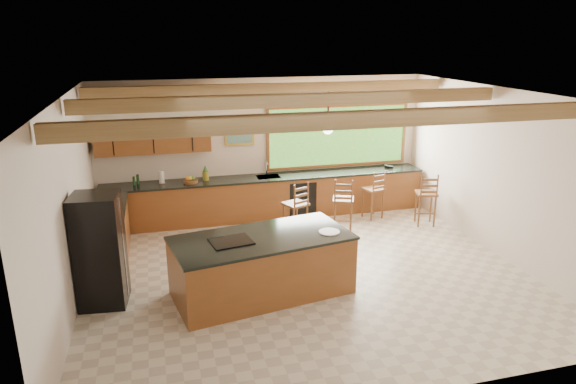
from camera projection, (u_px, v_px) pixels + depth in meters
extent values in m
plane|color=beige|center=(306.00, 273.00, 8.70)|extent=(7.20, 7.20, 0.00)
cube|color=beige|center=(264.00, 147.00, 11.26)|extent=(7.20, 0.04, 3.00)
cube|color=beige|center=(399.00, 277.00, 5.25)|extent=(7.20, 0.04, 3.00)
cube|color=beige|center=(68.00, 207.00, 7.38)|extent=(0.04, 6.50, 3.00)
cube|color=beige|center=(501.00, 174.00, 9.13)|extent=(0.04, 6.50, 3.00)
cube|color=#A57352|center=(308.00, 94.00, 7.81)|extent=(7.20, 6.50, 0.04)
cube|color=#95784A|center=(346.00, 120.00, 6.37)|extent=(7.10, 0.15, 0.22)
cube|color=#95784A|center=(299.00, 100.00, 8.31)|extent=(7.10, 0.15, 0.22)
cube|color=#95784A|center=(274.00, 89.00, 9.98)|extent=(7.10, 0.15, 0.22)
cube|color=brown|center=(153.00, 136.00, 10.39)|extent=(2.30, 0.35, 0.70)
cube|color=beige|center=(151.00, 107.00, 10.15)|extent=(2.60, 0.50, 0.48)
cylinder|color=#FFEABF|center=(115.00, 120.00, 10.05)|extent=(0.10, 0.10, 0.01)
cylinder|color=#FFEABF|center=(187.00, 117.00, 10.39)|extent=(0.10, 0.10, 0.01)
cube|color=#5EA53A|center=(338.00, 136.00, 11.59)|extent=(3.20, 0.04, 1.30)
cube|color=gold|center=(239.00, 133.00, 10.99)|extent=(0.64, 0.03, 0.54)
cube|color=#447B5A|center=(240.00, 133.00, 10.97)|extent=(0.54, 0.01, 0.44)
cube|color=brown|center=(268.00, 198.00, 11.26)|extent=(7.00, 0.65, 0.88)
cube|color=black|center=(268.00, 177.00, 11.12)|extent=(7.04, 0.69, 0.04)
cube|color=brown|center=(107.00, 238.00, 9.02)|extent=(0.65, 2.35, 0.88)
cube|color=black|center=(104.00, 214.00, 8.89)|extent=(0.69, 2.39, 0.04)
cube|color=black|center=(303.00, 200.00, 11.13)|extent=(0.60, 0.02, 0.78)
cube|color=silver|center=(268.00, 177.00, 11.12)|extent=(0.50, 0.38, 0.03)
cylinder|color=silver|center=(266.00, 168.00, 11.25)|extent=(0.03, 0.03, 0.30)
cylinder|color=silver|center=(267.00, 163.00, 11.12)|extent=(0.03, 0.20, 0.03)
cylinder|color=silver|center=(162.00, 177.00, 10.57)|extent=(0.11, 0.11, 0.27)
cylinder|color=#1A431E|center=(134.00, 181.00, 10.47)|extent=(0.05, 0.05, 0.18)
cylinder|color=#1A431E|center=(138.00, 179.00, 10.55)|extent=(0.06, 0.06, 0.20)
cube|color=black|center=(388.00, 166.00, 11.81)|extent=(0.23, 0.20, 0.09)
cube|color=brown|center=(262.00, 266.00, 7.91)|extent=(2.84, 1.67, 0.90)
cube|color=black|center=(262.00, 238.00, 7.77)|extent=(2.88, 1.72, 0.04)
cube|color=black|center=(231.00, 241.00, 7.57)|extent=(0.67, 0.57, 0.02)
cylinder|color=silver|center=(329.00, 232.00, 7.94)|extent=(0.33, 0.33, 0.02)
cube|color=black|center=(100.00, 250.00, 7.51)|extent=(0.73, 0.71, 1.70)
cube|color=silver|center=(123.00, 248.00, 7.59)|extent=(0.02, 0.05, 1.56)
cube|color=brown|center=(343.00, 199.00, 10.30)|extent=(0.54, 0.54, 0.04)
cylinder|color=brown|center=(338.00, 220.00, 10.22)|extent=(0.04, 0.04, 0.68)
cylinder|color=brown|center=(353.00, 218.00, 10.30)|extent=(0.04, 0.04, 0.68)
cylinder|color=brown|center=(332.00, 214.00, 10.52)|extent=(0.04, 0.04, 0.68)
cylinder|color=brown|center=(347.00, 213.00, 10.60)|extent=(0.04, 0.04, 0.68)
cube|color=brown|center=(295.00, 204.00, 10.03)|extent=(0.54, 0.54, 0.04)
cylinder|color=brown|center=(289.00, 225.00, 9.95)|extent=(0.04, 0.04, 0.68)
cylinder|color=brown|center=(306.00, 223.00, 10.03)|extent=(0.04, 0.04, 0.68)
cylinder|color=brown|center=(285.00, 219.00, 10.25)|extent=(0.04, 0.04, 0.68)
cylinder|color=brown|center=(301.00, 218.00, 10.33)|extent=(0.04, 0.04, 0.68)
cube|color=brown|center=(373.00, 189.00, 11.14)|extent=(0.48, 0.48, 0.04)
cylinder|color=brown|center=(369.00, 206.00, 11.06)|extent=(0.04, 0.04, 0.64)
cylinder|color=brown|center=(382.00, 205.00, 11.13)|extent=(0.04, 0.04, 0.64)
cylinder|color=brown|center=(363.00, 202.00, 11.34)|extent=(0.04, 0.04, 0.64)
cylinder|color=brown|center=(376.00, 201.00, 11.42)|extent=(0.04, 0.04, 0.64)
cube|color=brown|center=(426.00, 193.00, 10.73)|extent=(0.51, 0.51, 0.04)
cylinder|color=brown|center=(422.00, 212.00, 10.65)|extent=(0.04, 0.04, 0.67)
cylinder|color=brown|center=(436.00, 211.00, 10.72)|extent=(0.04, 0.04, 0.67)
cylinder|color=brown|center=(414.00, 208.00, 10.94)|extent=(0.04, 0.04, 0.67)
cylinder|color=brown|center=(428.00, 206.00, 11.02)|extent=(0.04, 0.04, 0.67)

